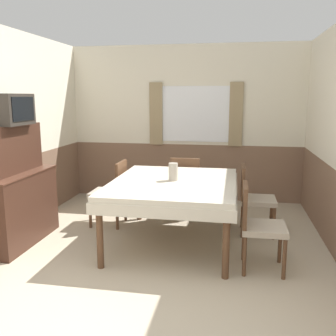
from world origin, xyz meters
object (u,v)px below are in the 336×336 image
(chair_left_far, at_px, (112,190))
(vase, at_px, (173,172))
(tv, at_px, (12,109))
(chair_head_window, at_px, (186,183))
(chair_right_near, at_px, (258,223))
(chair_right_far, at_px, (253,196))
(dining_table, at_px, (174,189))
(sideboard, at_px, (16,194))

(chair_left_far, bearing_deg, vase, -118.92)
(tv, bearing_deg, vase, 9.12)
(chair_head_window, bearing_deg, vase, -90.63)
(chair_right_near, distance_m, chair_right_far, 1.05)
(chair_left_far, height_order, chair_right_far, same)
(chair_head_window, height_order, vase, vase)
(dining_table, distance_m, chair_right_far, 1.10)
(chair_right_far, relative_size, vase, 4.26)
(chair_head_window, bearing_deg, chair_right_near, -59.78)
(tv, height_order, vase, tv)
(chair_left_far, distance_m, chair_right_far, 1.89)
(chair_left_far, bearing_deg, tv, 132.03)
(sideboard, relative_size, vase, 6.83)
(chair_left_far, distance_m, tv, 1.65)
(dining_table, height_order, chair_left_far, chair_left_far)
(dining_table, xyz_separation_m, chair_right_far, (0.95, 0.52, -0.19))
(tv, bearing_deg, dining_table, 8.80)
(chair_head_window, relative_size, sideboard, 0.62)
(dining_table, height_order, chair_head_window, chair_head_window)
(dining_table, bearing_deg, chair_right_near, -29.00)
(vase, bearing_deg, chair_left_far, 151.08)
(dining_table, relative_size, chair_right_near, 2.00)
(chair_left_far, bearing_deg, dining_table, -119.00)
(chair_right_near, distance_m, vase, 1.16)
(chair_head_window, distance_m, chair_right_near, 1.88)
(tv, bearing_deg, chair_left_far, 42.03)
(chair_head_window, height_order, chair_left_far, same)
(chair_head_window, relative_size, chair_right_far, 1.00)
(chair_right_near, bearing_deg, vase, -119.09)
(chair_right_far, height_order, sideboard, sideboard)
(chair_right_near, bearing_deg, tv, -94.89)
(chair_right_far, bearing_deg, vase, -61.69)
(dining_table, distance_m, chair_right_near, 1.10)
(chair_right_near, bearing_deg, dining_table, -119.00)
(chair_left_far, relative_size, chair_right_far, 1.00)
(chair_head_window, distance_m, chair_left_far, 1.11)
(chair_right_far, bearing_deg, chair_right_near, 0.00)
(dining_table, height_order, vase, vase)
(chair_right_near, bearing_deg, chair_left_far, -119.00)
(dining_table, xyz_separation_m, vase, (-0.01, 0.01, 0.21))
(chair_left_far, relative_size, sideboard, 0.62)
(dining_table, bearing_deg, vase, 144.63)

